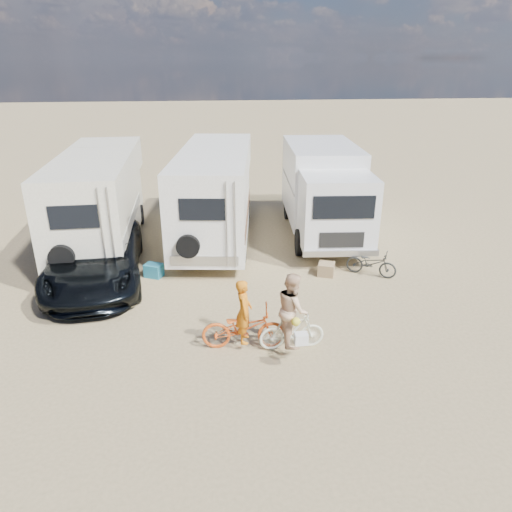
{
  "coord_description": "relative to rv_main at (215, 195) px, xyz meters",
  "views": [
    {
      "loc": [
        -0.84,
        -9.73,
        6.3
      ],
      "look_at": [
        0.48,
        2.14,
        1.3
      ],
      "focal_mm": 33.2,
      "sensor_mm": 36.0,
      "label": 1
    }
  ],
  "objects": [
    {
      "name": "rv_left",
      "position": [
        -4.05,
        -0.47,
        0.0
      ],
      "size": [
        2.59,
        7.73,
        3.29
      ],
      "primitive_type": null,
      "rotation": [
        0.0,
        0.0,
        0.03
      ],
      "color": "beige",
      "rests_on": "ground"
    },
    {
      "name": "rv_main",
      "position": [
        0.0,
        0.0,
        0.0
      ],
      "size": [
        3.36,
        8.05,
        3.28
      ],
      "primitive_type": null,
      "rotation": [
        0.0,
        0.0,
        -0.12
      ],
      "color": "white",
      "rests_on": "ground"
    },
    {
      "name": "ground",
      "position": [
        0.47,
        -7.26,
        -1.64
      ],
      "size": [
        140.0,
        140.0,
        0.0
      ],
      "primitive_type": "plane",
      "color": "#9D875D",
      "rests_on": "ground"
    },
    {
      "name": "rider_woman",
      "position": [
        1.49,
        -7.71,
        -0.77
      ],
      "size": [
        0.7,
        0.87,
        1.75
      ],
      "primitive_type": "imported",
      "rotation": [
        0.0,
        0.0,
        1.61
      ],
      "color": "#D2AA85",
      "rests_on": "ground"
    },
    {
      "name": "rider_man",
      "position": [
        0.39,
        -7.54,
        -0.86
      ],
      "size": [
        0.42,
        0.6,
        1.56
      ],
      "primitive_type": "imported",
      "rotation": [
        0.0,
        0.0,
        1.49
      ],
      "color": "#CD6C11",
      "rests_on": "ground"
    },
    {
      "name": "cooler",
      "position": [
        -2.06,
        -3.34,
        -1.43
      ],
      "size": [
        0.63,
        0.57,
        0.42
      ],
      "primitive_type": "cube",
      "rotation": [
        0.0,
        0.0,
        -0.43
      ],
      "color": "teal",
      "rests_on": "ground"
    },
    {
      "name": "dark_suv",
      "position": [
        -3.74,
        -3.44,
        -0.84
      ],
      "size": [
        3.21,
        5.96,
        1.59
      ],
      "primitive_type": "imported",
      "rotation": [
        0.0,
        0.0,
        0.1
      ],
      "color": "black",
      "rests_on": "ground"
    },
    {
      "name": "crate",
      "position": [
        3.3,
        -3.81,
        -1.44
      ],
      "size": [
        0.63,
        0.63,
        0.39
      ],
      "primitive_type": "cube",
      "rotation": [
        0.0,
        0.0,
        -0.37
      ],
      "color": "olive",
      "rests_on": "ground"
    },
    {
      "name": "box_truck",
      "position": [
        4.06,
        -0.2,
        0.01
      ],
      "size": [
        3.02,
        6.86,
        3.29
      ],
      "primitive_type": null,
      "rotation": [
        0.0,
        0.0,
        -0.07
      ],
      "color": "silver",
      "rests_on": "ground"
    },
    {
      "name": "bike_woman",
      "position": [
        1.49,
        -7.71,
        -1.18
      ],
      "size": [
        1.55,
        0.5,
        0.92
      ],
      "primitive_type": "imported",
      "rotation": [
        0.0,
        0.0,
        1.61
      ],
      "color": "beige",
      "rests_on": "ground"
    },
    {
      "name": "bike_man",
      "position": [
        0.39,
        -7.54,
        -1.12
      ],
      "size": [
        2.01,
        0.84,
        1.03
      ],
      "primitive_type": "imported",
      "rotation": [
        0.0,
        0.0,
        1.49
      ],
      "color": "#D35016",
      "rests_on": "ground"
    },
    {
      "name": "bike_parked",
      "position": [
        4.68,
        -3.98,
        -1.23
      ],
      "size": [
        1.62,
        1.28,
        0.82
      ],
      "primitive_type": "imported",
      "rotation": [
        0.0,
        0.0,
        1.03
      ],
      "color": "#232523",
      "rests_on": "ground"
    }
  ]
}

